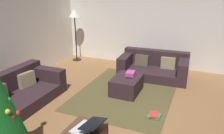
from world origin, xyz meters
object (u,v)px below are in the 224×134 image
Objects in this scene: laptop at (87,127)px; couch_left at (16,93)px; gift_box at (130,74)px; couch_right at (154,67)px; book_stack at (154,115)px; corner_lamp at (75,17)px; ottoman at (127,85)px; tv_remote at (129,78)px.

couch_left is at bearing 67.51° from laptop.
couch_left is 7.65× the size of gift_box.
laptop is (-0.86, -2.08, 0.33)m from couch_left.
gift_box is (-1.13, 0.28, 0.16)m from couch_right.
laptop is 1.64m from book_stack.
corner_lamp is at bearing 33.33° from laptop.
laptop is at bearing -173.67° from ottoman.
couch_right is 2.87m from corner_lamp.
couch_left is 3.22m from corner_lamp.
corner_lamp reaches higher than couch_left.
tv_remote is at bearing -125.20° from corner_lamp.
gift_box is 0.15× the size of corner_lamp.
couch_left is 2.27m from laptop.
corner_lamp is at bearing -171.88° from couch_left.
laptop is (-2.19, -0.18, 0.20)m from tv_remote.
gift_box is 2.96m from corner_lamp.
ottoman is 1.89× the size of laptop.
couch_left is 2.70m from book_stack.
couch_right is 2.04m from book_stack.
couch_left is at bearing 102.70° from book_stack.
laptop is at bearing -146.67° from corner_lamp.
gift_box reaches higher than tv_remote.
couch_right reaches higher than ottoman.
laptop reaches higher than book_stack.
couch_right is 6.95× the size of book_stack.
book_stack is at bearing 100.40° from couch_right.
tv_remote is 0.39× the size of laptop.
ottoman is 1.11m from book_stack.
couch_left reaches higher than book_stack.
book_stack is (-0.84, -0.74, -0.39)m from gift_box.
ottoman is at bearing 126.07° from couch_left.
gift_box is 0.96× the size of book_stack.
ottoman is 0.21m from tv_remote.
laptop is (-2.21, -0.25, 0.39)m from ottoman.
corner_lamp reaches higher than ottoman.
couch_left is at bearing -171.43° from corner_lamp.
ottoman is 2.26m from laptop.
corner_lamp reaches higher than tv_remote.
couch_left is 2.28m from ottoman.
tv_remote is at bearing -114.13° from ottoman.
ottoman is at bearing 71.79° from couch_right.
couch_right is 1.18m from gift_box.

